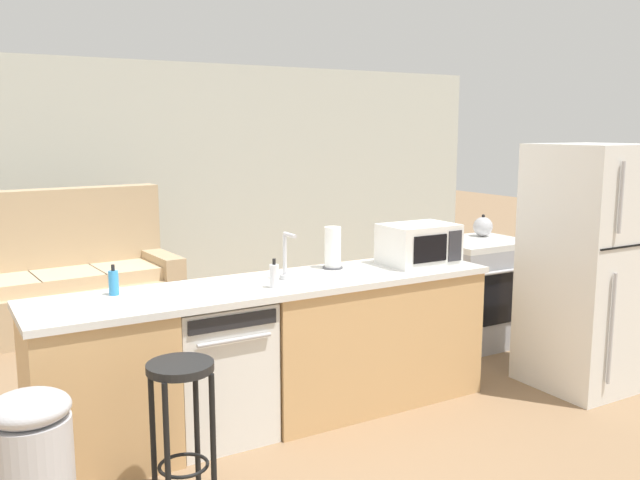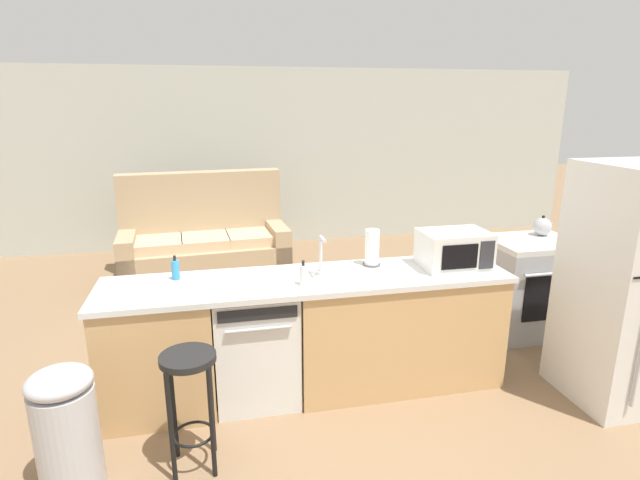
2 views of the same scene
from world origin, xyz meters
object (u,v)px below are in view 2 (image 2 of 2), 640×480
object	(u,v)px
microwave	(454,249)
couch	(205,244)
soap_bottle	(303,275)
trash_bin	(66,429)
bar_stool	(190,387)
dishwasher	(256,344)
refrigerator	(629,286)
paper_towel_roll	(372,248)
kettle	(542,227)
dish_soap_bottle	(175,270)
stove_range	(529,286)

from	to	relation	value
microwave	couch	size ratio (longest dim) A/B	0.24
soap_bottle	trash_bin	bearing A→B (deg)	-158.59
bar_stool	soap_bottle	bearing A→B (deg)	35.10
dishwasher	soap_bottle	size ratio (longest dim) A/B	4.77
couch	refrigerator	bearing A→B (deg)	-49.10
refrigerator	bar_stool	distance (m)	3.05
couch	paper_towel_roll	bearing A→B (deg)	-64.36
dishwasher	paper_towel_roll	size ratio (longest dim) A/B	2.98
paper_towel_roll	kettle	size ratio (longest dim) A/B	1.38
microwave	couch	xyz separation A→B (m)	(-1.89, 2.89, -0.65)
couch	dish_soap_bottle	bearing A→B (deg)	-93.25
dish_soap_bottle	kettle	size ratio (longest dim) A/B	0.86
refrigerator	microwave	world-z (taller)	refrigerator
stove_range	dishwasher	bearing A→B (deg)	-168.09
dishwasher	trash_bin	xyz separation A→B (m)	(-1.11, -0.70, -0.04)
trash_bin	refrigerator	bearing A→B (deg)	2.32
dishwasher	kettle	distance (m)	2.91
soap_bottle	bar_stool	distance (m)	1.03
stove_range	trash_bin	distance (m)	3.91
kettle	couch	xyz separation A→B (m)	(-3.14, 2.21, -0.59)
dishwasher	microwave	xyz separation A→B (m)	(1.52, -0.00, 0.62)
refrigerator	paper_towel_roll	distance (m)	1.83
trash_bin	kettle	bearing A→B (deg)	19.59
stove_range	bar_stool	world-z (taller)	stove_range
microwave	paper_towel_roll	size ratio (longest dim) A/B	1.77
trash_bin	couch	world-z (taller)	couch
bar_stool	paper_towel_roll	bearing A→B (deg)	31.98
trash_bin	bar_stool	bearing A→B (deg)	2.10
dishwasher	trash_bin	bearing A→B (deg)	-147.67
soap_bottle	dishwasher	bearing A→B (deg)	157.83
kettle	couch	size ratio (longest dim) A/B	0.10
refrigerator	trash_bin	size ratio (longest dim) A/B	2.33
paper_towel_roll	dishwasher	bearing A→B (deg)	-169.34
paper_towel_roll	bar_stool	distance (m)	1.68
kettle	trash_bin	distance (m)	4.16
bar_stool	couch	size ratio (longest dim) A/B	0.36
dish_soap_bottle	couch	xyz separation A→B (m)	(0.15, 2.72, -0.58)
dishwasher	refrigerator	distance (m)	2.69
microwave	bar_stool	world-z (taller)	microwave
dishwasher	microwave	distance (m)	1.64
paper_towel_roll	soap_bottle	world-z (taller)	paper_towel_roll
soap_bottle	dish_soap_bottle	distance (m)	0.91
dishwasher	refrigerator	world-z (taller)	refrigerator
paper_towel_roll	trash_bin	size ratio (longest dim) A/B	0.38
stove_range	bar_stool	bearing A→B (deg)	-158.04
refrigerator	kettle	distance (m)	1.25
microwave	kettle	bearing A→B (deg)	28.53
soap_bottle	trash_bin	distance (m)	1.66
kettle	bar_stool	size ratio (longest dim) A/B	0.28
microwave	bar_stool	bearing A→B (deg)	-160.96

